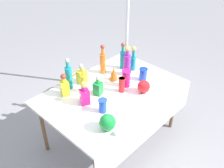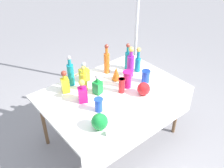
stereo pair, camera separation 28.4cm
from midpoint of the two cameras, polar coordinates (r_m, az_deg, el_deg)
The scene contains 22 objects.
ground_plane at distance 3.40m, azimuth 2.44°, elevation -12.13°, with size 40.00×40.00×0.00m, color gray.
display_table at distance 2.91m, azimuth 3.31°, elevation -3.07°, with size 1.61×1.11×0.76m.
tall_bottle_0 at distance 2.85m, azimuth -3.59°, elevation 0.68°, with size 0.07×0.07×0.32m.
tall_bottle_1 at distance 3.15m, azimuth 1.38°, elevation 5.16°, with size 0.07×0.07×0.40m.
tall_bottle_2 at distance 3.26m, azimuth 6.09°, elevation 5.80°, with size 0.07×0.07×0.36m.
tall_bottle_3 at distance 2.93m, azimuth -6.72°, elevation 2.36°, with size 0.08×0.08×0.39m.
tall_bottle_4 at distance 3.23m, azimuth 8.47°, elevation 5.05°, with size 0.07×0.07×0.34m.
tall_bottle_5 at distance 3.11m, azimuth 6.88°, elevation 4.56°, with size 0.09×0.09×0.40m.
square_decanter_0 at distance 2.81m, azimuth -0.45°, elevation -0.61°, with size 0.11×0.11×0.25m.
square_decanter_1 at distance 3.03m, azimuth -3.73°, elevation 2.29°, with size 0.10×0.10×0.25m.
square_decanter_2 at distance 2.84m, azimuth -7.92°, elevation 0.10°, with size 0.11×0.11×0.28m.
square_decanter_3 at distance 2.68m, azimuth -3.77°, elevation -2.02°, with size 0.13×0.13×0.28m.
slender_vase_0 at distance 2.57m, azimuth 0.09°, elevation -4.78°, with size 0.09×0.09×0.15m.
slender_vase_1 at distance 2.91m, azimuth 6.32°, elevation 1.09°, with size 0.11×0.11×0.21m.
slender_vase_2 at distance 3.05m, azimuth 10.38°, elevation 1.73°, with size 0.10×0.10×0.16m.
slender_vase_3 at distance 2.83m, azimuth 5.09°, elevation -0.33°, with size 0.08×0.08×0.18m.
fluted_vase_0 at distance 3.04m, azimuth 3.62°, elevation 2.33°, with size 0.11×0.11×0.17m.
round_bowl_0 at distance 2.36m, azimuth 0.63°, elevation -8.74°, with size 0.16×0.16×0.17m.
round_bowl_1 at distance 2.83m, azimuth 10.11°, elevation -1.18°, with size 0.15×0.15×0.16m.
price_tag_left at distance 2.35m, azimuth 2.70°, elevation -11.29°, with size 0.06×0.01×0.05m, color white.
cardboard_box_behind_left at distance 3.92m, azimuth -5.24°, elevation -1.32°, with size 0.60×0.39×0.45m.
canopy_pole at distance 3.72m, azimuth 7.90°, elevation 12.95°, with size 0.18×0.18×2.78m.
Camera 2 is at (-1.49, -1.80, 2.47)m, focal length 40.00 mm.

